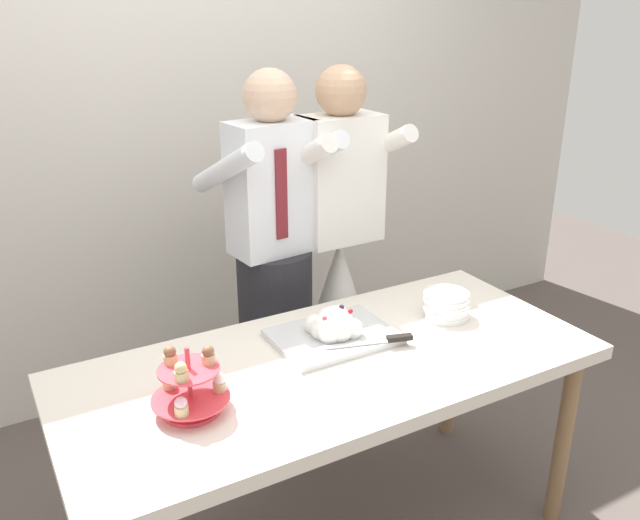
{
  "coord_description": "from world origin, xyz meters",
  "views": [
    {
      "loc": [
        -0.98,
        -1.66,
        1.89
      ],
      "look_at": [
        0.04,
        0.15,
        1.07
      ],
      "focal_mm": 37.0,
      "sensor_mm": 36.0,
      "label": 1
    }
  ],
  "objects_px": {
    "main_cake_tray": "(334,329)",
    "person_groom": "(275,289)",
    "plate_stack": "(446,305)",
    "person_bride": "(339,309)",
    "cupcake_stand": "(190,388)",
    "dessert_table": "(332,379)"
  },
  "relations": [
    {
      "from": "main_cake_tray",
      "to": "person_groom",
      "type": "relative_size",
      "value": 0.26
    },
    {
      "from": "plate_stack",
      "to": "person_bride",
      "type": "xyz_separation_m",
      "value": [
        -0.11,
        0.6,
        -0.24
      ]
    },
    {
      "from": "cupcake_stand",
      "to": "person_bride",
      "type": "xyz_separation_m",
      "value": [
        0.94,
        0.72,
        -0.27
      ]
    },
    {
      "from": "main_cake_tray",
      "to": "person_bride",
      "type": "xyz_separation_m",
      "value": [
        0.35,
        0.55,
        -0.24
      ]
    },
    {
      "from": "cupcake_stand",
      "to": "main_cake_tray",
      "type": "xyz_separation_m",
      "value": [
        0.58,
        0.17,
        -0.04
      ]
    },
    {
      "from": "cupcake_stand",
      "to": "person_groom",
      "type": "relative_size",
      "value": 0.14
    },
    {
      "from": "dessert_table",
      "to": "main_cake_tray",
      "type": "height_order",
      "value": "main_cake_tray"
    },
    {
      "from": "cupcake_stand",
      "to": "main_cake_tray",
      "type": "relative_size",
      "value": 0.53
    },
    {
      "from": "main_cake_tray",
      "to": "person_bride",
      "type": "relative_size",
      "value": 0.26
    },
    {
      "from": "dessert_table",
      "to": "person_bride",
      "type": "distance_m",
      "value": 0.8
    },
    {
      "from": "main_cake_tray",
      "to": "person_groom",
      "type": "bearing_deg",
      "value": 86.02
    },
    {
      "from": "plate_stack",
      "to": "cupcake_stand",
      "type": "bearing_deg",
      "value": -173.37
    },
    {
      "from": "plate_stack",
      "to": "person_bride",
      "type": "bearing_deg",
      "value": 100.4
    },
    {
      "from": "person_groom",
      "to": "dessert_table",
      "type": "bearing_deg",
      "value": -99.53
    },
    {
      "from": "dessert_table",
      "to": "plate_stack",
      "type": "relative_size",
      "value": 10.15
    },
    {
      "from": "dessert_table",
      "to": "plate_stack",
      "type": "xyz_separation_m",
      "value": [
        0.54,
        0.07,
        0.12
      ]
    },
    {
      "from": "dessert_table",
      "to": "person_groom",
      "type": "xyz_separation_m",
      "value": [
        0.11,
        0.68,
        0.05
      ]
    },
    {
      "from": "main_cake_tray",
      "to": "plate_stack",
      "type": "xyz_separation_m",
      "value": [
        0.46,
        -0.05,
        0.01
      ]
    },
    {
      "from": "plate_stack",
      "to": "person_groom",
      "type": "distance_m",
      "value": 0.75
    },
    {
      "from": "main_cake_tray",
      "to": "dessert_table",
      "type": "bearing_deg",
      "value": -121.85
    },
    {
      "from": "dessert_table",
      "to": "plate_stack",
      "type": "height_order",
      "value": "plate_stack"
    },
    {
      "from": "dessert_table",
      "to": "main_cake_tray",
      "type": "relative_size",
      "value": 4.18
    }
  ]
}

